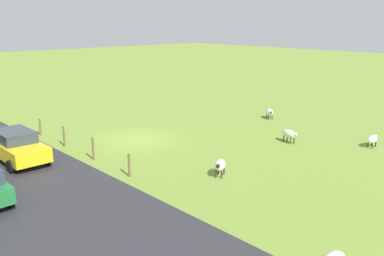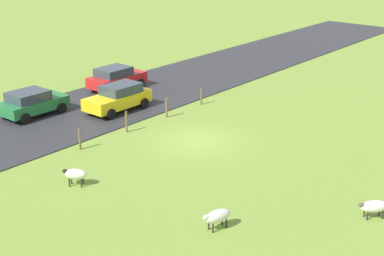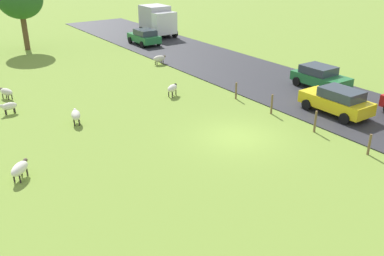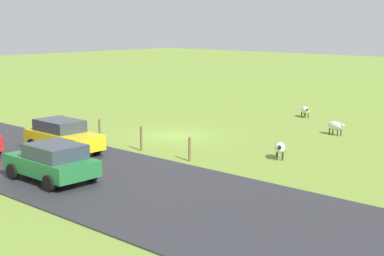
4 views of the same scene
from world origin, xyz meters
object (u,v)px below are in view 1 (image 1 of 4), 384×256
at_px(sheep_2, 220,165).
at_px(sheep_3, 270,112).
at_px(sheep_1, 289,134).
at_px(car_3, 17,146).
at_px(sheep_7, 373,139).

bearing_deg(sheep_2, sheep_3, -153.64).
height_order(sheep_1, sheep_3, sheep_1).
xyz_separation_m(sheep_3, car_3, (17.50, -2.87, 0.39)).
distance_m(sheep_1, sheep_3, 6.23).
distance_m(sheep_7, car_3, 19.62).
bearing_deg(car_3, sheep_1, 150.70).
height_order(sheep_1, sheep_7, sheep_1).
bearing_deg(sheep_3, car_3, -9.32).
distance_m(sheep_1, car_3, 15.25).
height_order(sheep_2, sheep_7, sheep_2).
relative_size(sheep_2, car_3, 0.26).
distance_m(sheep_2, sheep_3, 12.60).
xyz_separation_m(sheep_7, car_3, (16.05, -11.27, 0.42)).
distance_m(sheep_1, sheep_7, 4.70).
relative_size(sheep_7, car_3, 0.24).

